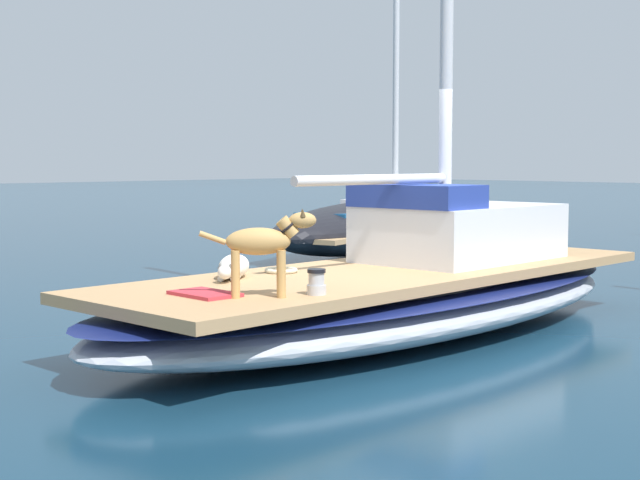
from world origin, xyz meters
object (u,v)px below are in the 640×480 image
(dog_white, at_px, (233,267))
(deck_winch, at_px, (316,283))
(sailboat_main, at_px, (391,300))
(dog_tan, at_px, (264,244))
(coiled_rope, at_px, (281,270))
(moored_boat_port_side, at_px, (379,224))
(deck_towel, at_px, (205,294))

(dog_white, bearing_deg, deck_winch, -7.40)
(sailboat_main, relative_size, deck_winch, 34.82)
(dog_tan, relative_size, coiled_rope, 2.38)
(sailboat_main, bearing_deg, dog_white, -107.11)
(moored_boat_port_side, bearing_deg, dog_white, -56.29)
(coiled_rope, distance_m, deck_towel, 1.63)
(deck_winch, height_order, deck_towel, deck_winch)
(coiled_rope, xyz_separation_m, deck_towel, (0.71, -1.47, -0.01))
(sailboat_main, relative_size, dog_tan, 9.47)
(dog_tan, bearing_deg, dog_white, 152.91)
(sailboat_main, xyz_separation_m, dog_tan, (0.57, -2.18, 0.75))
(sailboat_main, relative_size, deck_towel, 13.06)
(sailboat_main, xyz_separation_m, deck_winch, (0.78, -1.80, 0.42))
(deck_towel, bearing_deg, sailboat_main, 94.22)
(dog_white, xyz_separation_m, dog_tan, (1.07, -0.55, 0.32))
(deck_towel, bearing_deg, dog_white, 128.96)
(sailboat_main, distance_m, deck_winch, 2.00)
(deck_winch, distance_m, deck_towel, 0.91)
(dog_white, xyz_separation_m, moored_boat_port_side, (-5.15, 7.72, -0.23))
(dog_tan, distance_m, coiled_rope, 1.65)
(dog_white, distance_m, dog_tan, 1.24)
(coiled_rope, height_order, deck_towel, coiled_rope)
(dog_tan, bearing_deg, coiled_rope, 133.27)
(dog_white, bearing_deg, moored_boat_port_side, 123.71)
(dog_white, relative_size, coiled_rope, 2.45)
(sailboat_main, height_order, moored_boat_port_side, moored_boat_port_side)
(deck_winch, bearing_deg, moored_boat_port_side, 129.19)
(sailboat_main, bearing_deg, moored_boat_port_side, 132.88)
(coiled_rope, bearing_deg, sailboat_main, 62.27)
(dog_tan, height_order, deck_towel, dog_tan)
(sailboat_main, height_order, coiled_rope, coiled_rope)
(deck_towel, bearing_deg, dog_tan, 37.92)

